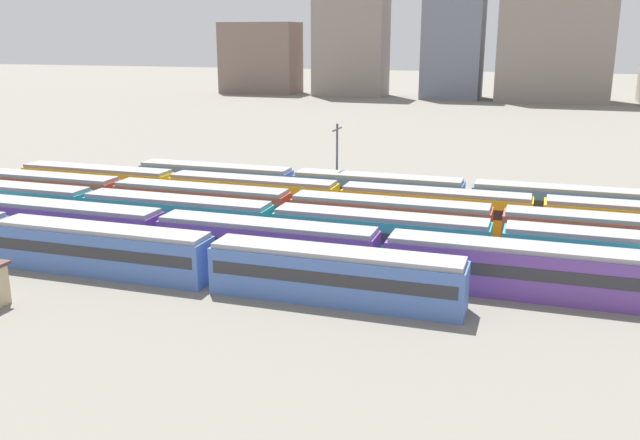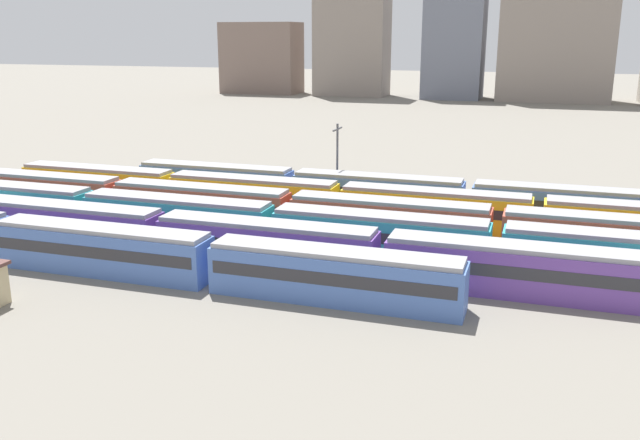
{
  "view_description": "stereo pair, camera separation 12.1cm",
  "coord_description": "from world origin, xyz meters",
  "px_view_note": "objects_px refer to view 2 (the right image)",
  "views": [
    {
      "loc": [
        37.65,
        -42.61,
        18.0
      ],
      "look_at": [
        19.58,
        13.0,
        2.04
      ],
      "focal_mm": 38.26,
      "sensor_mm": 36.0,
      "label": 1
    },
    {
      "loc": [
        37.77,
        -42.58,
        18.0
      ],
      "look_at": [
        19.58,
        13.0,
        2.04
      ],
      "focal_mm": 38.26,
      "sensor_mm": 36.0,
      "label": 2
    }
  ],
  "objects_px": {
    "train_track_4": "(538,217)",
    "train_track_0": "(102,249)",
    "train_track_3": "(389,219)",
    "train_track_5": "(377,192)",
    "train_track_1": "(266,244)",
    "train_track_2": "(496,246)",
    "catenary_pole_3": "(337,157)"
  },
  "relations": [
    {
      "from": "train_track_5",
      "to": "train_track_0",
      "type": "bearing_deg",
      "value": -121.11
    },
    {
      "from": "train_track_3",
      "to": "train_track_4",
      "type": "distance_m",
      "value": 13.75
    },
    {
      "from": "train_track_5",
      "to": "train_track_4",
      "type": "bearing_deg",
      "value": -17.69
    },
    {
      "from": "train_track_1",
      "to": "catenary_pole_3",
      "type": "height_order",
      "value": "catenary_pole_3"
    },
    {
      "from": "catenary_pole_3",
      "to": "train_track_4",
      "type": "bearing_deg",
      "value": -20.87
    },
    {
      "from": "train_track_0",
      "to": "train_track_1",
      "type": "height_order",
      "value": "same"
    },
    {
      "from": "train_track_1",
      "to": "train_track_3",
      "type": "height_order",
      "value": "same"
    },
    {
      "from": "train_track_5",
      "to": "train_track_1",
      "type": "bearing_deg",
      "value": -101.17
    },
    {
      "from": "train_track_4",
      "to": "train_track_5",
      "type": "relative_size",
      "value": 2.02
    },
    {
      "from": "train_track_5",
      "to": "catenary_pole_3",
      "type": "relative_size",
      "value": 6.52
    },
    {
      "from": "train_track_1",
      "to": "train_track_5",
      "type": "relative_size",
      "value": 1.0
    },
    {
      "from": "train_track_0",
      "to": "train_track_1",
      "type": "xyz_separation_m",
      "value": [
        11.58,
        5.2,
        0.0
      ]
    },
    {
      "from": "train_track_5",
      "to": "catenary_pole_3",
      "type": "bearing_deg",
      "value": 150.3
    },
    {
      "from": "train_track_1",
      "to": "train_track_5",
      "type": "bearing_deg",
      "value": 78.83
    },
    {
      "from": "train_track_4",
      "to": "train_track_0",
      "type": "bearing_deg",
      "value": -146.97
    },
    {
      "from": "train_track_2",
      "to": "train_track_4",
      "type": "xyz_separation_m",
      "value": [
        2.95,
        10.4,
        0.0
      ]
    },
    {
      "from": "catenary_pole_3",
      "to": "train_track_5",
      "type": "bearing_deg",
      "value": -29.7
    },
    {
      "from": "train_track_1",
      "to": "train_track_2",
      "type": "relative_size",
      "value": 0.5
    },
    {
      "from": "train_track_3",
      "to": "train_track_5",
      "type": "height_order",
      "value": "same"
    },
    {
      "from": "train_track_0",
      "to": "train_track_4",
      "type": "bearing_deg",
      "value": 33.03
    },
    {
      "from": "train_track_4",
      "to": "train_track_2",
      "type": "bearing_deg",
      "value": -105.85
    },
    {
      "from": "train_track_3",
      "to": "catenary_pole_3",
      "type": "relative_size",
      "value": 10.93
    },
    {
      "from": "train_track_0",
      "to": "train_track_3",
      "type": "bearing_deg",
      "value": 39.0
    },
    {
      "from": "train_track_1",
      "to": "train_track_4",
      "type": "relative_size",
      "value": 0.5
    },
    {
      "from": "train_track_0",
      "to": "train_track_5",
      "type": "height_order",
      "value": "same"
    },
    {
      "from": "train_track_3",
      "to": "train_track_5",
      "type": "xyz_separation_m",
      "value": [
        -3.57,
        10.4,
        -0.0
      ]
    },
    {
      "from": "train_track_4",
      "to": "catenary_pole_3",
      "type": "distance_m",
      "value": 23.37
    },
    {
      "from": "train_track_3",
      "to": "train_track_4",
      "type": "height_order",
      "value": "same"
    },
    {
      "from": "train_track_2",
      "to": "catenary_pole_3",
      "type": "height_order",
      "value": "catenary_pole_3"
    },
    {
      "from": "train_track_2",
      "to": "train_track_5",
      "type": "xyz_separation_m",
      "value": [
        -13.35,
        15.6,
        -0.0
      ]
    },
    {
      "from": "train_track_0",
      "to": "train_track_5",
      "type": "relative_size",
      "value": 1.0
    },
    {
      "from": "train_track_3",
      "to": "train_track_4",
      "type": "xyz_separation_m",
      "value": [
        12.72,
        5.2,
        0.0
      ]
    }
  ]
}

